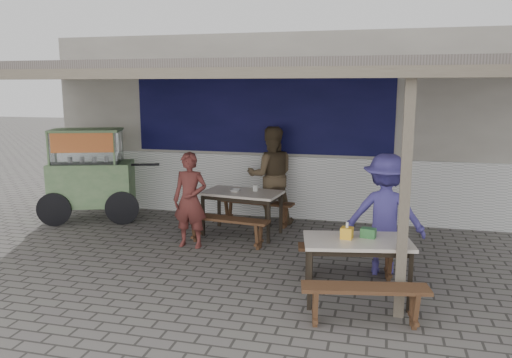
{
  "coord_description": "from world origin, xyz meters",
  "views": [
    {
      "loc": [
        2.1,
        -6.3,
        2.5
      ],
      "look_at": [
        0.26,
        0.9,
        1.13
      ],
      "focal_mm": 35.0,
      "sensor_mm": 36.0,
      "label": 1
    }
  ],
  "objects_px": {
    "table_left": "(242,196)",
    "condiment_bowl": "(235,190)",
    "bench_left_street": "(227,225)",
    "bench_right_street": "(365,297)",
    "bench_left_wall": "(256,207)",
    "table_right": "(357,246)",
    "tissue_box": "(347,233)",
    "patron_wall_side": "(271,176)",
    "condiment_jar": "(255,188)",
    "vendor_cart": "(90,171)",
    "donation_box": "(368,233)",
    "patron_street_side": "(190,200)",
    "bench_right_wall": "(349,255)",
    "patron_right_table": "(385,215)"
  },
  "relations": [
    {
      "from": "bench_left_street",
      "to": "donation_box",
      "type": "distance_m",
      "value": 2.75
    },
    {
      "from": "table_right",
      "to": "patron_street_side",
      "type": "xyz_separation_m",
      "value": [
        -2.65,
        1.43,
        0.09
      ]
    },
    {
      "from": "bench_right_street",
      "to": "condiment_bowl",
      "type": "relative_size",
      "value": 7.69
    },
    {
      "from": "bench_left_street",
      "to": "condiment_bowl",
      "type": "distance_m",
      "value": 0.75
    },
    {
      "from": "bench_left_wall",
      "to": "vendor_cart",
      "type": "height_order",
      "value": "vendor_cart"
    },
    {
      "from": "bench_left_street",
      "to": "patron_right_table",
      "type": "bearing_deg",
      "value": -7.49
    },
    {
      "from": "bench_left_wall",
      "to": "bench_right_wall",
      "type": "height_order",
      "value": "same"
    },
    {
      "from": "bench_right_wall",
      "to": "bench_left_street",
      "type": "bearing_deg",
      "value": 143.12
    },
    {
      "from": "bench_right_street",
      "to": "patron_wall_side",
      "type": "relative_size",
      "value": 0.75
    },
    {
      "from": "patron_right_table",
      "to": "tissue_box",
      "type": "bearing_deg",
      "value": 67.53
    },
    {
      "from": "bench_right_wall",
      "to": "patron_right_table",
      "type": "xyz_separation_m",
      "value": [
        0.44,
        0.34,
        0.49
      ]
    },
    {
      "from": "vendor_cart",
      "to": "condiment_jar",
      "type": "xyz_separation_m",
      "value": [
        3.24,
        -0.1,
        -0.14
      ]
    },
    {
      "from": "bench_left_street",
      "to": "bench_left_wall",
      "type": "relative_size",
      "value": 1.0
    },
    {
      "from": "patron_street_side",
      "to": "patron_wall_side",
      "type": "bearing_deg",
      "value": 60.08
    },
    {
      "from": "bench_left_street",
      "to": "patron_street_side",
      "type": "xyz_separation_m",
      "value": [
        -0.53,
        -0.2,
        0.42
      ]
    },
    {
      "from": "patron_right_table",
      "to": "condiment_jar",
      "type": "relative_size",
      "value": 15.9
    },
    {
      "from": "condiment_jar",
      "to": "bench_right_street",
      "type": "bearing_deg",
      "value": -57.09
    },
    {
      "from": "table_left",
      "to": "bench_left_wall",
      "type": "bearing_deg",
      "value": 90.0
    },
    {
      "from": "patron_wall_side",
      "to": "condiment_jar",
      "type": "distance_m",
      "value": 0.71
    },
    {
      "from": "table_right",
      "to": "bench_left_wall",
      "type": "bearing_deg",
      "value": 113.19
    },
    {
      "from": "condiment_bowl",
      "to": "tissue_box",
      "type": "bearing_deg",
      "value": -47.6
    },
    {
      "from": "vendor_cart",
      "to": "donation_box",
      "type": "height_order",
      "value": "vendor_cart"
    },
    {
      "from": "bench_left_wall",
      "to": "table_right",
      "type": "xyz_separation_m",
      "value": [
        1.96,
        -2.9,
        0.33
      ]
    },
    {
      "from": "patron_street_side",
      "to": "donation_box",
      "type": "bearing_deg",
      "value": -26.11
    },
    {
      "from": "table_right",
      "to": "bench_right_street",
      "type": "xyz_separation_m",
      "value": [
        0.13,
        -0.66,
        -0.34
      ]
    },
    {
      "from": "patron_street_side",
      "to": "table_left",
      "type": "bearing_deg",
      "value": 53.26
    },
    {
      "from": "donation_box",
      "to": "condiment_jar",
      "type": "height_order",
      "value": "donation_box"
    },
    {
      "from": "table_left",
      "to": "condiment_bowl",
      "type": "bearing_deg",
      "value": -160.11
    },
    {
      "from": "vendor_cart",
      "to": "donation_box",
      "type": "bearing_deg",
      "value": -44.23
    },
    {
      "from": "bench_left_street",
      "to": "bench_left_wall",
      "type": "bearing_deg",
      "value": 90.0
    },
    {
      "from": "bench_left_wall",
      "to": "condiment_bowl",
      "type": "distance_m",
      "value": 0.82
    },
    {
      "from": "donation_box",
      "to": "tissue_box",
      "type": "bearing_deg",
      "value": -158.04
    },
    {
      "from": "table_right",
      "to": "patron_street_side",
      "type": "height_order",
      "value": "patron_street_side"
    },
    {
      "from": "table_left",
      "to": "patron_wall_side",
      "type": "relative_size",
      "value": 0.77
    },
    {
      "from": "bench_left_street",
      "to": "bench_right_street",
      "type": "relative_size",
      "value": 1.05
    },
    {
      "from": "table_left",
      "to": "bench_right_wall",
      "type": "bearing_deg",
      "value": -32.85
    },
    {
      "from": "bench_left_street",
      "to": "table_right",
      "type": "height_order",
      "value": "table_right"
    },
    {
      "from": "vendor_cart",
      "to": "tissue_box",
      "type": "bearing_deg",
      "value": -46.19
    },
    {
      "from": "bench_right_wall",
      "to": "patron_right_table",
      "type": "relative_size",
      "value": 0.83
    },
    {
      "from": "bench_right_street",
      "to": "vendor_cart",
      "type": "height_order",
      "value": "vendor_cart"
    },
    {
      "from": "tissue_box",
      "to": "donation_box",
      "type": "xyz_separation_m",
      "value": [
        0.24,
        0.1,
        -0.01
      ]
    },
    {
      "from": "bench_right_street",
      "to": "condiment_jar",
      "type": "xyz_separation_m",
      "value": [
        -1.97,
        3.04,
        0.47
      ]
    },
    {
      "from": "patron_wall_side",
      "to": "patron_right_table",
      "type": "bearing_deg",
      "value": 116.09
    },
    {
      "from": "table_left",
      "to": "patron_street_side",
      "type": "xyz_separation_m",
      "value": [
        -0.61,
        -0.84,
        0.08
      ]
    },
    {
      "from": "patron_right_table",
      "to": "donation_box",
      "type": "bearing_deg",
      "value": 79.14
    },
    {
      "from": "bench_left_wall",
      "to": "patron_right_table",
      "type": "height_order",
      "value": "patron_right_table"
    },
    {
      "from": "bench_left_street",
      "to": "patron_street_side",
      "type": "bearing_deg",
      "value": -151.88
    },
    {
      "from": "vendor_cart",
      "to": "patron_right_table",
      "type": "distance_m",
      "value": 5.6
    },
    {
      "from": "bench_left_wall",
      "to": "table_right",
      "type": "distance_m",
      "value": 3.52
    },
    {
      "from": "bench_right_street",
      "to": "bench_left_wall",
      "type": "bearing_deg",
      "value": 109.54
    }
  ]
}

